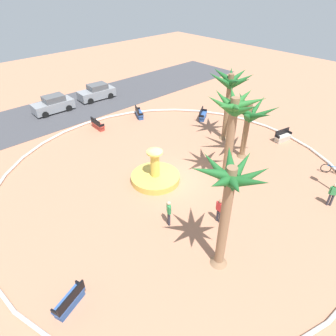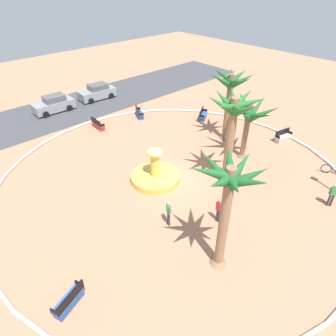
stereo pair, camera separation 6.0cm
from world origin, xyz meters
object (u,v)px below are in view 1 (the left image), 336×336
object	(u,v)px
fountain	(155,176)
bench_southwest	(98,125)
palm_tree_far_side	(248,115)
bench_southeast	(283,137)
bicycle_red_frame	(334,169)
palm_tree_near_fountain	(229,191)
person_cyclist_photo	(220,209)
bench_east	(70,302)
person_cyclist_helmet	(333,193)
person_pedestrian_stroll	(169,212)
palm_tree_mid_plaza	(233,120)
bench_west	(203,116)
parked_car_second	(97,92)
palm_tree_by_curb	(230,88)
bench_north	(139,114)
parked_car_leftmost	(53,104)

from	to	relation	value
fountain	bench_southwest	bearing A→B (deg)	81.81
palm_tree_far_side	bench_southeast	size ratio (longest dim) A/B	2.78
fountain	bicycle_red_frame	world-z (taller)	fountain
fountain	palm_tree_near_fountain	distance (m)	8.88
fountain	person_cyclist_photo	world-z (taller)	fountain
bench_east	person_cyclist_helmet	world-z (taller)	person_cyclist_helmet
person_cyclist_helmet	person_pedestrian_stroll	xyz separation A→B (m)	(-8.43, 5.64, 0.02)
person_cyclist_helmet	bicycle_red_frame	bearing A→B (deg)	19.09
palm_tree_mid_plaza	bench_east	world-z (taller)	palm_tree_mid_plaza
bench_west	parked_car_second	size ratio (longest dim) A/B	0.40
palm_tree_near_fountain	bench_southwest	bearing A→B (deg)	77.94
bench_west	person_cyclist_photo	world-z (taller)	person_cyclist_photo
bench_east	person_pedestrian_stroll	world-z (taller)	person_pedestrian_stroll
palm_tree_by_curb	bench_west	xyz separation A→B (m)	(1.57, 3.90, -4.10)
bicycle_red_frame	person_pedestrian_stroll	xyz separation A→B (m)	(-12.06, 4.39, 0.57)
fountain	palm_tree_by_curb	world-z (taller)	palm_tree_by_curb
palm_tree_near_fountain	palm_tree_far_side	size ratio (longest dim) A/B	1.31
fountain	bench_north	size ratio (longest dim) A/B	2.04
bench_west	parked_car_leftmost	world-z (taller)	parked_car_leftmost
palm_tree_near_fountain	person_pedestrian_stroll	distance (m)	5.22
palm_tree_mid_plaza	parked_car_leftmost	size ratio (longest dim) A/B	1.56
palm_tree_by_curb	palm_tree_far_side	size ratio (longest dim) A/B	1.26
person_cyclist_photo	palm_tree_by_curb	bearing A→B (deg)	36.05
bench_southwest	palm_tree_mid_plaza	bearing A→B (deg)	-80.47
bench_north	bench_southwest	bearing A→B (deg)	172.09
palm_tree_near_fountain	bench_west	xyz separation A→B (m)	(12.26, 11.90, -4.27)
palm_tree_mid_plaza	bench_east	distance (m)	13.15
palm_tree_by_curb	person_cyclist_photo	size ratio (longest dim) A/B	3.56
bench_east	bench_southeast	size ratio (longest dim) A/B	1.00
bench_north	bench_southeast	bearing A→B (deg)	-63.83
person_cyclist_helmet	person_pedestrian_stroll	bearing A→B (deg)	146.22
palm_tree_far_side	person_pedestrian_stroll	distance (m)	9.71
bench_west	bicycle_red_frame	size ratio (longest dim) A/B	1.03
fountain	bench_southwest	world-z (taller)	fountain
palm_tree_mid_plaza	parked_car_leftmost	world-z (taller)	palm_tree_mid_plaza
palm_tree_near_fountain	bench_north	world-z (taller)	palm_tree_near_fountain
bicycle_red_frame	bench_west	bearing A→B (deg)	89.25
bench_west	bench_southwest	distance (m)	10.04
palm_tree_far_side	palm_tree_near_fountain	bearing A→B (deg)	-150.54
palm_tree_by_curb	palm_tree_far_side	bearing A→B (deg)	-117.20
person_cyclist_photo	bench_southeast	bearing A→B (deg)	11.79
fountain	bench_east	distance (m)	9.90
bicycle_red_frame	parked_car_leftmost	distance (m)	25.96
palm_tree_near_fountain	person_pedestrian_stroll	bearing A→B (deg)	89.39
bench_southeast	person_cyclist_helmet	size ratio (longest dim) A/B	1.00
palm_tree_near_fountain	person_pedestrian_stroll	xyz separation A→B (m)	(0.04, 3.71, -3.67)
bench_southeast	person_pedestrian_stroll	size ratio (longest dim) A/B	0.98
palm_tree_near_fountain	person_cyclist_helmet	xyz separation A→B (m)	(8.47, -1.93, -3.69)
palm_tree_mid_plaza	bench_east	size ratio (longest dim) A/B	3.77
bicycle_red_frame	parked_car_second	distance (m)	24.55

